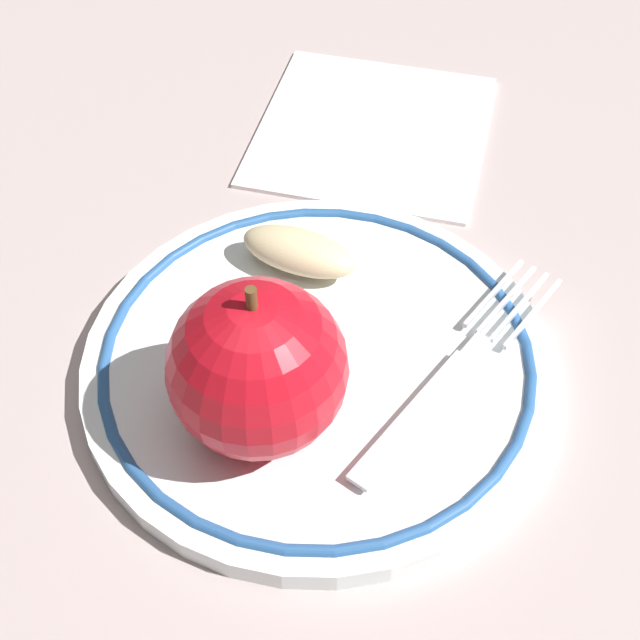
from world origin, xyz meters
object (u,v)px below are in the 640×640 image
Objects in this scene: apple_slice_front at (299,251)px; napkin_folded at (372,128)px; apple_red_whole at (257,368)px; plate at (320,355)px; fork at (452,374)px.

napkin_folded is (-0.00, 0.15, -0.02)m from apple_slice_front.
apple_red_whole reaches higher than apple_slice_front.
napkin_folded is (-0.02, 0.26, -0.05)m from apple_red_whole.
apple_red_whole reaches higher than napkin_folded.
plate is 0.06m from apple_slice_front.
fork is (0.10, -0.05, -0.01)m from apple_slice_front.
apple_slice_front reaches higher than napkin_folded.
napkin_folded is at bearing 98.38° from plate.
napkin_folded is at bearing 46.14° from fork.
fork is 0.22m from napkin_folded.
napkin_folded is at bearing 94.02° from apple_red_whole.
plate is 0.20m from napkin_folded.
apple_red_whole is (-0.01, -0.05, 0.05)m from plate.
plate is 1.45× the size of fork.
apple_slice_front reaches higher than fork.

